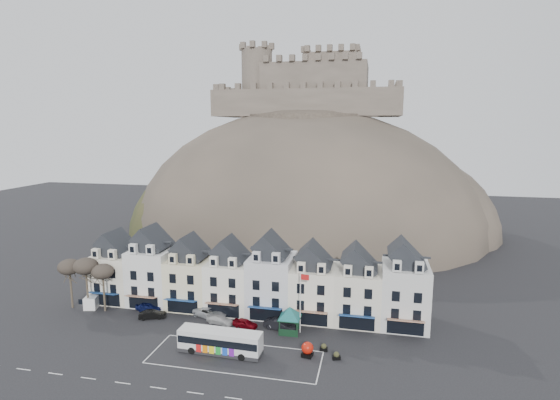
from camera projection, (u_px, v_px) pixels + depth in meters
The scene contains 21 objects.
ground at pixel (217, 361), 55.51m from camera, with size 300.00×300.00×0.00m, color black.
coach_bay_markings at pixel (235, 357), 56.29m from camera, with size 22.00×7.50×0.01m, color silver.
townhouse_terrace at pixel (252, 279), 69.97m from camera, with size 54.40×9.35×11.80m.
castle_hill at pixel (308, 232), 121.64m from camera, with size 100.00×76.00×68.00m.
castle at pixel (311, 87), 121.78m from camera, with size 50.20×22.20×22.00m.
tree_left_far at pixel (69, 267), 70.54m from camera, with size 3.61×3.61×8.24m.
tree_left_mid at pixel (86, 266), 69.86m from camera, with size 3.78×3.78×8.64m.
tree_left_near at pixel (103, 272), 69.34m from camera, with size 3.43×3.43×7.84m.
bus at pixel (220, 341), 57.13m from camera, with size 11.15×2.90×3.13m.
bus_shelter at pixel (290, 313), 62.56m from camera, with size 6.19×6.19×3.93m.
red_buoy at pixel (307, 349), 56.38m from camera, with size 1.57×1.57×1.94m.
flagpole at pixel (301, 298), 62.18m from camera, with size 1.31×0.22×9.10m.
white_van at pixel (94, 300), 72.36m from camera, with size 2.93×4.68×1.98m.
planter_west at pixel (336, 356), 55.69m from camera, with size 1.14×0.78×1.04m.
planter_east at pixel (324, 347), 57.80m from camera, with size 1.03×0.72×1.02m.
car_navy at pixel (149, 306), 70.31m from camera, with size 1.73×4.30×1.47m, color #0D1443.
car_black at pixel (152, 314), 67.51m from camera, with size 1.40×4.01×1.32m, color black.
car_silver at pixel (210, 312), 67.99m from camera, with size 2.53×5.40×1.52m, color #B9BDC1.
car_white at pixel (220, 320), 65.83m from camera, with size 1.71×4.21×1.22m, color silver.
car_maroon at pixel (245, 323), 64.53m from camera, with size 1.53×3.81×1.30m, color #61050D.
car_charcoal at pixel (280, 325), 63.80m from camera, with size 1.66×4.76×1.57m, color black.
Camera 1 is at (18.74, -48.40, 29.51)m, focal length 28.00 mm.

